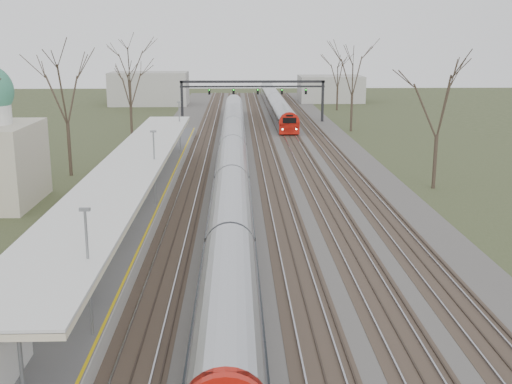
% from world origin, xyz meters
% --- Properties ---
extents(track_bed, '(24.00, 160.00, 0.22)m').
position_xyz_m(track_bed, '(0.26, 55.00, 0.06)').
color(track_bed, '#474442').
rests_on(track_bed, ground).
extents(platform, '(3.50, 69.00, 1.00)m').
position_xyz_m(platform, '(-9.05, 37.50, 0.50)').
color(platform, '#9E9B93').
rests_on(platform, ground).
extents(canopy, '(4.10, 50.00, 3.11)m').
position_xyz_m(canopy, '(-9.05, 32.99, 3.93)').
color(canopy, slate).
rests_on(canopy, platform).
extents(signal_gantry, '(21.00, 0.59, 6.08)m').
position_xyz_m(signal_gantry, '(0.29, 84.99, 4.91)').
color(signal_gantry, black).
rests_on(signal_gantry, ground).
extents(tree_west_far, '(5.50, 5.50, 11.33)m').
position_xyz_m(tree_west_far, '(-17.00, 48.00, 8.02)').
color(tree_west_far, '#2D231C').
rests_on(tree_west_far, ground).
extents(tree_east_far, '(5.00, 5.00, 10.30)m').
position_xyz_m(tree_east_far, '(14.00, 42.00, 7.29)').
color(tree_east_far, '#2D231C').
rests_on(tree_east_far, ground).
extents(train_near, '(2.62, 90.21, 3.05)m').
position_xyz_m(train_near, '(-2.50, 52.05, 1.48)').
color(train_near, '#9C9EA5').
rests_on(train_near, ground).
extents(train_far, '(2.62, 60.21, 3.05)m').
position_xyz_m(train_far, '(4.50, 100.67, 1.48)').
color(train_far, '#9C9EA5').
rests_on(train_far, ground).
extents(passenger, '(0.51, 0.67, 1.64)m').
position_xyz_m(passenger, '(-8.80, 16.95, 1.82)').
color(passenger, '#335564').
rests_on(passenger, platform).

